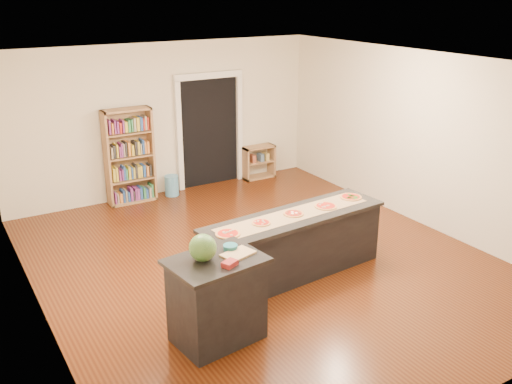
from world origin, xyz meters
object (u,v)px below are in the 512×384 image
low_shelf (258,162)px  kitchen_island (294,245)px  waste_bin (172,186)px  side_counter (217,299)px  bookshelf (129,156)px  watermelon (203,248)px

low_shelf → kitchen_island: bearing=-114.6°
waste_bin → low_shelf: bearing=2.0°
side_counter → kitchen_island: bearing=20.2°
side_counter → bookshelf: bookshelf is taller
side_counter → bookshelf: bearing=75.0°
bookshelf → low_shelf: (2.70, 0.01, -0.53)m
waste_bin → side_counter: bearing=-106.9°
waste_bin → kitchen_island: bearing=-87.2°
low_shelf → waste_bin: (-1.95, -0.07, -0.14)m
waste_bin → watermelon: 4.90m
side_counter → low_shelf: side_counter is taller
low_shelf → waste_bin: low_shelf is taller
kitchen_island → waste_bin: bearing=88.1°
bookshelf → low_shelf: bearing=0.2°
bookshelf → waste_bin: size_ratio=4.48×
bookshelf → low_shelf: bookshelf is taller
kitchen_island → side_counter: size_ratio=2.66×
kitchen_island → bookshelf: (-0.94, 3.84, 0.42)m
bookshelf → kitchen_island: bearing=-76.2°
kitchen_island → waste_bin: size_ratio=6.93×
kitchen_island → low_shelf: size_ratio=3.96×
low_shelf → side_counter: bearing=-125.7°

